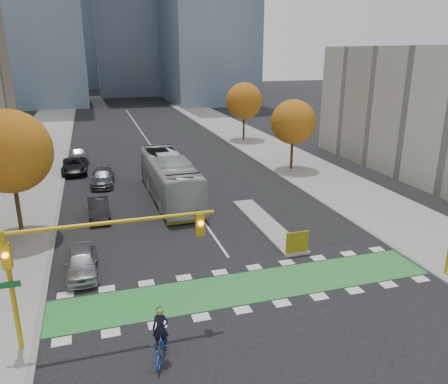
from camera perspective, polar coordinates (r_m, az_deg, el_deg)
ground at (r=21.76m, az=4.66°, el=-14.14°), size 300.00×300.00×0.00m
sidewalk_west at (r=39.36m, az=-25.61°, el=-0.80°), size 7.00×120.00×0.15m
sidewalk_east at (r=43.88m, az=11.62°, el=2.44°), size 7.00×120.00×0.15m
curb_west at (r=38.93m, az=-20.54°, el=-0.35°), size 0.30×120.00×0.16m
curb_east at (r=42.36m, az=7.44°, el=2.10°), size 0.30×120.00×0.16m
bike_crossing at (r=22.95m, az=3.26°, el=-12.24°), size 20.00×3.00×0.01m
centre_line at (r=58.65m, az=-9.77°, el=6.36°), size 0.15×70.00×0.01m
bike_lane_paint at (r=50.59m, az=0.21°, el=4.78°), size 2.50×50.00×0.01m
median_island at (r=30.53m, az=5.52°, el=-4.18°), size 1.60×10.00×0.16m
hazard_board at (r=26.24m, az=9.54°, el=-6.47°), size 1.40×0.12×1.30m
tree_west at (r=30.10m, az=-26.22°, el=4.75°), size 5.20×5.20×8.22m
tree_east_near at (r=43.95m, az=9.03°, el=9.01°), size 4.40×4.40×7.08m
tree_east_far at (r=58.76m, az=2.64°, el=11.79°), size 4.80×4.80×7.65m
traffic_signal_west at (r=18.22m, az=-18.48°, el=-7.38°), size 8.53×0.56×5.20m
cyclist at (r=18.07m, az=-8.19°, el=-18.86°), size 1.28×2.11×2.30m
bus at (r=35.60m, az=-7.12°, el=1.87°), size 3.26×12.68×3.51m
parked_car_a at (r=25.01m, az=-18.12°, el=-8.67°), size 1.70×4.19×1.43m
parked_car_b at (r=32.79m, az=-16.06°, el=-2.11°), size 1.54×4.17×1.36m
parked_car_c at (r=40.75m, az=-15.60°, el=1.86°), size 2.37×4.95×1.39m
parked_car_d at (r=45.63m, az=-18.95°, el=3.26°), size 2.41×5.18×1.44m
parked_car_e at (r=50.47m, az=-18.51°, el=4.75°), size 2.37×4.88×1.61m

